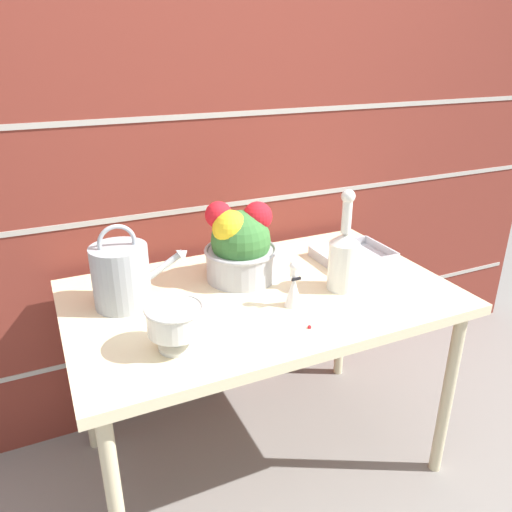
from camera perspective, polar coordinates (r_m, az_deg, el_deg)
name	(u,v)px	position (r m, az deg, el deg)	size (l,w,h in m)	color
ground_plane	(260,455)	(2.17, 0.48, -21.84)	(12.00, 12.00, 0.00)	gray
brick_wall	(209,161)	(2.03, -5.40, 10.80)	(3.60, 0.08, 2.20)	maroon
patio_table	(261,309)	(1.76, 0.55, -6.03)	(1.31, 0.80, 0.74)	beige
watering_can	(122,275)	(1.66, -15.07, -2.10)	(0.33, 0.18, 0.28)	#9EA3A8
crystal_pedestal_bowl	(175,321)	(1.40, -9.21, -7.34)	(0.17, 0.17, 0.13)	silver
flower_planter	(240,245)	(1.77, -1.85, 1.26)	(0.27, 0.27, 0.29)	#ADADB2
glass_decanter	(344,256)	(1.73, 10.00, -0.04)	(0.10, 0.10, 0.36)	silver
figurine_vase	(294,288)	(1.62, 4.32, -3.65)	(0.06, 0.06, 0.16)	white
wire_tray	(353,257)	(2.02, 11.01, -0.06)	(0.29, 0.22, 0.04)	#B7B7BC
fallen_petal	(309,327)	(1.52, 6.13, -8.07)	(0.01, 0.01, 0.01)	red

